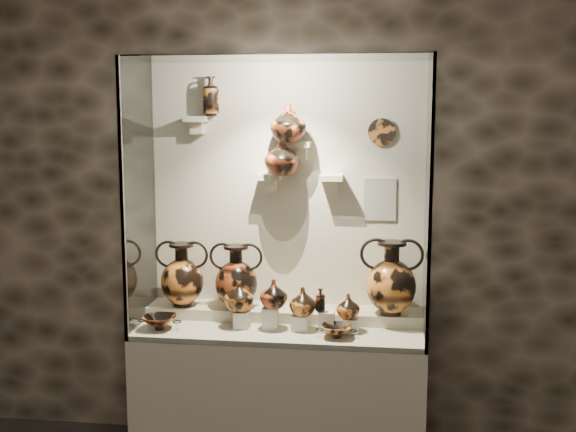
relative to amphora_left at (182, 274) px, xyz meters
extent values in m
cube|color=#2D261C|center=(0.63, 0.19, 0.50)|extent=(5.00, 0.02, 3.20)
cube|color=beige|center=(0.63, -0.13, -0.70)|extent=(1.70, 0.60, 0.80)
cube|color=#C1B596|center=(0.63, -0.13, -0.28)|extent=(1.68, 0.58, 0.03)
cube|color=#C1B596|center=(0.63, 0.04, -0.25)|extent=(1.70, 0.25, 0.10)
cube|color=beige|center=(0.63, 0.18, 0.50)|extent=(1.70, 0.03, 1.60)
cube|color=white|center=(0.63, -0.43, 0.50)|extent=(1.70, 0.01, 1.60)
cube|color=white|center=(-0.22, -0.13, 0.50)|extent=(0.01, 0.60, 1.60)
cube|color=white|center=(1.48, -0.13, 0.50)|extent=(0.01, 0.60, 1.60)
cube|color=white|center=(0.63, -0.13, 1.30)|extent=(1.70, 0.60, 0.01)
cube|color=gray|center=(-0.21, -0.42, 0.50)|extent=(0.02, 0.02, 1.60)
cube|color=gray|center=(1.47, -0.42, 0.50)|extent=(0.02, 0.02, 1.60)
cube|color=silver|center=(0.41, -0.18, -0.22)|extent=(0.09, 0.09, 0.10)
cube|color=silver|center=(0.58, -0.18, -0.20)|extent=(0.09, 0.09, 0.13)
cube|color=silver|center=(0.75, -0.18, -0.22)|extent=(0.09, 0.09, 0.09)
cube|color=silver|center=(0.91, -0.18, -0.21)|extent=(0.09, 0.09, 0.12)
cube|color=silver|center=(1.05, -0.18, -0.23)|extent=(0.09, 0.09, 0.08)
cube|color=beige|center=(0.08, 0.11, 0.95)|extent=(0.14, 0.12, 0.04)
cube|color=beige|center=(0.53, 0.11, 0.60)|extent=(0.14, 0.12, 0.04)
cube|color=beige|center=(0.73, 0.11, 0.80)|extent=(0.10, 0.12, 0.04)
cube|color=beige|center=(0.91, 0.11, 0.60)|extent=(0.14, 0.12, 0.04)
imported|color=orange|center=(0.39, -0.17, -0.08)|extent=(0.22, 0.22, 0.18)
imported|color=#983B1A|center=(0.60, -0.18, -0.05)|extent=(0.21, 0.21, 0.17)
imported|color=orange|center=(0.77, -0.18, -0.10)|extent=(0.21, 0.21, 0.17)
imported|color=orange|center=(1.03, -0.17, -0.12)|extent=(0.15, 0.15, 0.14)
imported|color=#983B1A|center=(0.62, 0.05, 0.73)|extent=(0.24, 0.24, 0.22)
imported|color=#983B1A|center=(0.66, 0.05, 0.93)|extent=(0.27, 0.27, 0.22)
cylinder|color=#B86924|center=(1.21, 0.16, 0.87)|extent=(0.17, 0.02, 0.17)
cube|color=beige|center=(1.20, 0.16, 0.47)|extent=(0.19, 0.01, 0.26)
camera|label=1|loc=(1.23, -4.22, 1.01)|focal=45.00mm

